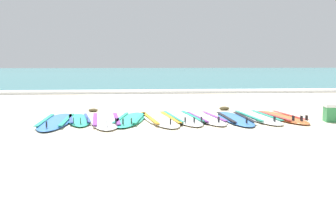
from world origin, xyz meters
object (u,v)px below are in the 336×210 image
object	(u,v)px
cooler_box	(335,113)
surfboard_6	(205,118)
surfboard_3	(130,119)
surfboard_7	(235,118)
surfboard_9	(281,117)
surfboard_8	(257,117)
surfboard_4	(160,119)
surfboard_1	(79,120)
surfboard_5	(182,118)
surfboard_0	(56,121)
surfboard_2	(106,120)

from	to	relation	value
cooler_box	surfboard_6	bearing A→B (deg)	168.55
surfboard_3	surfboard_7	distance (m)	2.31
surfboard_9	cooler_box	size ratio (longest dim) A/B	4.43
surfboard_8	surfboard_4	bearing A→B (deg)	-177.07
surfboard_6	surfboard_8	world-z (taller)	same
surfboard_7	surfboard_4	bearing A→B (deg)	177.39
surfboard_1	surfboard_4	distance (m)	1.76
surfboard_5	surfboard_8	world-z (taller)	same
surfboard_1	surfboard_3	distance (m)	1.11
surfboard_5	surfboard_6	distance (m)	0.52
surfboard_0	surfboard_8	size ratio (longest dim) A/B	1.02
surfboard_0	surfboard_4	distance (m)	2.22
surfboard_3	cooler_box	bearing A→B (deg)	-6.55
surfboard_2	surfboard_6	distance (m)	2.20
surfboard_2	surfboard_5	distance (m)	1.70
surfboard_4	surfboard_5	bearing A→B (deg)	16.35
surfboard_4	surfboard_6	size ratio (longest dim) A/B	1.14
surfboard_2	surfboard_6	xyz separation A→B (m)	(2.20, 0.15, 0.00)
surfboard_5	surfboard_2	bearing A→B (deg)	-171.58
surfboard_6	surfboard_2	bearing A→B (deg)	-176.07
surfboard_1	surfboard_7	xyz separation A→B (m)	(3.42, -0.11, -0.00)
cooler_box	surfboard_1	bearing A→B (deg)	174.44
surfboard_1	surfboard_4	size ratio (longest dim) A/B	0.76
surfboard_5	surfboard_7	world-z (taller)	same
surfboard_0	surfboard_5	bearing A→B (deg)	6.45
surfboard_2	surfboard_7	size ratio (longest dim) A/B	1.13
surfboard_7	surfboard_6	bearing A→B (deg)	168.65
surfboard_1	surfboard_8	xyz separation A→B (m)	(3.99, 0.08, -0.00)
surfboard_7	cooler_box	world-z (taller)	cooler_box
surfboard_3	surfboard_4	xyz separation A→B (m)	(0.65, -0.00, -0.00)
surfboard_4	surfboard_9	world-z (taller)	same
surfboard_3	surfboard_4	world-z (taller)	same
surfboard_4	surfboard_8	world-z (taller)	same
surfboard_1	surfboard_6	distance (m)	2.78
surfboard_1	surfboard_2	xyz separation A→B (m)	(0.59, -0.13, -0.00)
surfboard_9	cooler_box	distance (m)	1.14
surfboard_0	cooler_box	size ratio (longest dim) A/B	4.89
surfboard_8	surfboard_9	world-z (taller)	same
surfboard_0	surfboard_3	distance (m)	1.57
surfboard_3	surfboard_1	bearing A→B (deg)	178.38
surfboard_8	cooler_box	world-z (taller)	cooler_box
surfboard_0	surfboard_9	distance (m)	4.99
surfboard_0	surfboard_9	size ratio (longest dim) A/B	1.11
surfboard_6	cooler_box	distance (m)	2.79
cooler_box	surfboard_4	bearing A→B (deg)	172.40
surfboard_2	surfboard_8	world-z (taller)	same
surfboard_9	cooler_box	xyz separation A→B (m)	(0.97, -0.56, 0.16)
surfboard_5	surfboard_9	world-z (taller)	same
surfboard_4	surfboard_9	size ratio (longest dim) A/B	1.15
surfboard_4	surfboard_6	xyz separation A→B (m)	(1.02, 0.05, 0.00)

